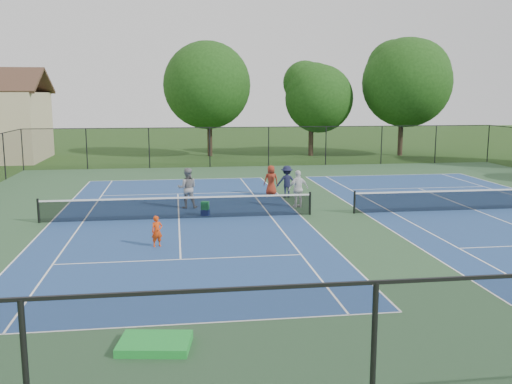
{
  "coord_description": "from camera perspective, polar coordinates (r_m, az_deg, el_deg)",
  "views": [
    {
      "loc": [
        -7.1,
        -24.92,
        5.46
      ],
      "look_at": [
        -3.68,
        -1.0,
        1.3
      ],
      "focal_mm": 40.0,
      "sensor_mm": 36.0,
      "label": 1
    }
  ],
  "objects": [
    {
      "name": "tennis_court_left",
      "position": [
        25.49,
        -7.72,
        -2.46
      ],
      "size": [
        12.0,
        23.83,
        1.07
      ],
      "color": "navy",
      "rests_on": "ground"
    },
    {
      "name": "ball_hopper",
      "position": [
        25.98,
        -5.12,
        -1.36
      ],
      "size": [
        0.4,
        0.37,
        0.37
      ],
      "primitive_type": "cube",
      "rotation": [
        0.0,
        0.0,
        -0.3
      ],
      "color": "green",
      "rests_on": "ball_crate"
    },
    {
      "name": "bystander_b",
      "position": [
        30.41,
        3.1,
        1.04
      ],
      "size": [
        1.15,
        0.72,
        1.71
      ],
      "primitive_type": "imported",
      "rotation": [
        0.0,
        0.0,
        3.06
      ],
      "color": "#171933",
      "rests_on": "ground"
    },
    {
      "name": "ground",
      "position": [
        26.48,
        7.62,
        -2.22
      ],
      "size": [
        140.0,
        140.0,
        0.0
      ],
      "primitive_type": "plane",
      "color": "#234716",
      "rests_on": "ground"
    },
    {
      "name": "court_pad",
      "position": [
        26.48,
        7.62,
        -2.21
      ],
      "size": [
        36.0,
        36.0,
        0.01
      ],
      "primitive_type": "cube",
      "color": "#29482A",
      "rests_on": "ground"
    },
    {
      "name": "tree_back_b",
      "position": [
        51.03,
        -4.72,
        11.0
      ],
      "size": [
        7.6,
        7.6,
        10.03
      ],
      "color": "#2D2116",
      "rests_on": "ground"
    },
    {
      "name": "tree_back_c",
      "position": [
        51.37,
        5.59,
        9.74
      ],
      "size": [
        6.0,
        6.0,
        8.4
      ],
      "color": "#2D2116",
      "rests_on": "ground"
    },
    {
      "name": "child_player",
      "position": [
        20.91,
        -9.87,
        -3.9
      ],
      "size": [
        0.49,
        0.4,
        1.14
      ],
      "primitive_type": "imported",
      "rotation": [
        0.0,
        0.0,
        0.37
      ],
      "color": "red",
      "rests_on": "ground"
    },
    {
      "name": "instructor",
      "position": [
        27.69,
        -6.88,
        0.39
      ],
      "size": [
        0.99,
        0.79,
        1.96
      ],
      "primitive_type": "imported",
      "rotation": [
        0.0,
        0.0,
        3.1
      ],
      "color": "gray",
      "rests_on": "ground"
    },
    {
      "name": "tree_back_d",
      "position": [
        52.91,
        14.48,
        10.94
      ],
      "size": [
        7.8,
        7.8,
        10.37
      ],
      "color": "#2D2116",
      "rests_on": "ground"
    },
    {
      "name": "perimeter_fence",
      "position": [
        26.2,
        7.69,
        1.21
      ],
      "size": [
        36.08,
        36.08,
        3.02
      ],
      "color": "black",
      "rests_on": "ground"
    },
    {
      "name": "ball_crate",
      "position": [
        26.05,
        -5.1,
        -2.06
      ],
      "size": [
        0.43,
        0.39,
        0.28
      ],
      "primitive_type": "cube",
      "rotation": [
        0.0,
        0.0,
        -0.33
      ],
      "color": "navy",
      "rests_on": "ground"
    },
    {
      "name": "green_tarp",
      "position": [
        13.01,
        -10.08,
        -14.71
      ],
      "size": [
        1.68,
        1.31,
        0.18
      ],
      "primitive_type": "cube",
      "rotation": [
        0.0,
        0.0,
        -0.15
      ],
      "color": "#17A21E",
      "rests_on": "ground"
    },
    {
      "name": "bystander_a",
      "position": [
        27.74,
        4.25,
        0.32
      ],
      "size": [
        1.16,
        0.72,
        1.84
      ],
      "primitive_type": "imported",
      "rotation": [
        0.0,
        0.0,
        3.41
      ],
      "color": "white",
      "rests_on": "ground"
    },
    {
      "name": "bystander_c",
      "position": [
        31.17,
        1.51,
        1.19
      ],
      "size": [
        0.86,
        0.61,
        1.63
      ],
      "primitive_type": "imported",
      "rotation": [
        0.0,
        0.0,
        3.26
      ],
      "color": "maroon",
      "rests_on": "ground"
    },
    {
      "name": "tennis_court_right",
      "position": [
        29.13,
        21.0,
        -1.5
      ],
      "size": [
        12.0,
        23.83,
        1.07
      ],
      "color": "navy",
      "rests_on": "ground"
    }
  ]
}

